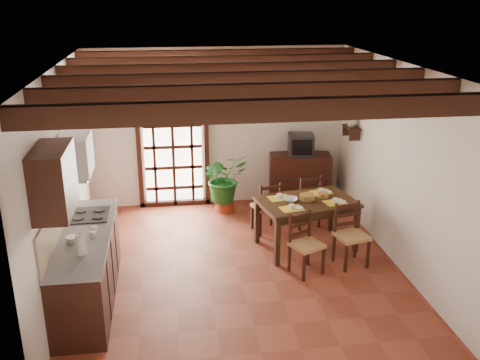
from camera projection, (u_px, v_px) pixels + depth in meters
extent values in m
plane|color=brown|center=(237.00, 266.00, 7.58)|extent=(5.00, 5.00, 0.00)
cube|color=silver|center=(218.00, 128.00, 9.44)|extent=(4.50, 0.02, 2.80)
cube|color=silver|center=(275.00, 261.00, 4.78)|extent=(4.50, 0.02, 2.80)
cube|color=silver|center=(62.00, 181.00, 6.81)|extent=(0.02, 5.00, 2.80)
cube|color=silver|center=(397.00, 165.00, 7.41)|extent=(0.02, 5.00, 2.80)
cube|color=white|center=(237.00, 66.00, 6.64)|extent=(4.50, 5.00, 0.02)
cube|color=black|center=(269.00, 110.00, 4.72)|extent=(4.50, 0.14, 0.20)
cube|color=black|center=(253.00, 93.00, 5.50)|extent=(4.50, 0.14, 0.20)
cube|color=black|center=(241.00, 80.00, 6.29)|extent=(4.50, 0.14, 0.20)
cube|color=black|center=(232.00, 70.00, 7.07)|extent=(4.50, 0.14, 0.20)
cube|color=black|center=(225.00, 62.00, 7.86)|extent=(4.50, 0.14, 0.20)
cube|color=black|center=(219.00, 56.00, 8.64)|extent=(4.50, 0.14, 0.20)
cube|color=white|center=(173.00, 146.00, 9.43)|extent=(1.01, 0.02, 2.11)
cube|color=black|center=(170.00, 82.00, 9.00)|extent=(1.26, 0.10, 0.08)
cube|color=black|center=(139.00, 148.00, 9.30)|extent=(0.08, 0.10, 2.28)
cube|color=black|center=(206.00, 145.00, 9.46)|extent=(0.08, 0.10, 2.28)
cube|color=black|center=(173.00, 147.00, 9.36)|extent=(1.01, 0.03, 2.02)
cube|color=black|center=(88.00, 269.00, 6.61)|extent=(0.60, 2.20, 0.88)
cube|color=slate|center=(84.00, 235.00, 6.46)|extent=(0.64, 2.25, 0.04)
cube|color=tan|center=(58.00, 219.00, 6.34)|extent=(0.02, 2.20, 0.50)
cube|color=black|center=(54.00, 181.00, 5.47)|extent=(0.35, 0.80, 0.70)
cube|color=white|center=(75.00, 155.00, 6.67)|extent=(0.38, 0.60, 0.50)
cube|color=silver|center=(77.00, 175.00, 6.76)|extent=(0.32, 0.55, 0.04)
cube|color=black|center=(89.00, 215.00, 6.96)|extent=(0.50, 0.55, 0.02)
cylinder|color=white|center=(81.00, 245.00, 5.91)|extent=(0.11, 0.11, 0.24)
cylinder|color=silver|center=(72.00, 241.00, 6.20)|extent=(0.14, 0.14, 0.10)
cube|color=#301D0F|center=(307.00, 202.00, 7.91)|extent=(1.55, 1.16, 0.05)
cube|color=#301D0F|center=(307.00, 207.00, 7.94)|extent=(1.39, 1.04, 0.10)
cube|color=#301D0F|center=(331.00, 210.00, 8.59)|extent=(0.08, 0.08, 0.71)
cube|color=#301D0F|center=(257.00, 221.00, 8.18)|extent=(0.08, 0.08, 0.71)
cube|color=#301D0F|center=(356.00, 229.00, 7.90)|extent=(0.08, 0.08, 0.71)
cube|color=#301D0F|center=(277.00, 242.00, 7.49)|extent=(0.08, 0.08, 0.71)
cube|color=tan|center=(307.00, 245.00, 7.26)|extent=(0.51, 0.50, 0.05)
cube|color=black|center=(300.00, 227.00, 7.32)|extent=(0.37, 0.19, 0.43)
cube|color=black|center=(306.00, 259.00, 7.33)|extent=(0.49, 0.48, 0.42)
cube|color=tan|center=(352.00, 236.00, 7.48)|extent=(0.49, 0.47, 0.05)
cube|color=black|center=(347.00, 217.00, 7.55)|extent=(0.41, 0.12, 0.45)
cube|color=black|center=(351.00, 250.00, 7.55)|extent=(0.46, 0.45, 0.44)
cube|color=tan|center=(266.00, 207.00, 8.55)|extent=(0.48, 0.46, 0.05)
cube|color=black|center=(271.00, 197.00, 8.34)|extent=(0.39, 0.13, 0.43)
cube|color=black|center=(266.00, 219.00, 8.62)|extent=(0.45, 0.44, 0.42)
cube|color=tan|center=(305.00, 200.00, 8.77)|extent=(0.49, 0.48, 0.05)
cube|color=black|center=(311.00, 190.00, 8.54)|extent=(0.41, 0.13, 0.45)
cube|color=black|center=(305.00, 212.00, 8.84)|extent=(0.47, 0.45, 0.44)
cube|color=gold|center=(287.00, 207.00, 7.65)|extent=(0.32, 0.24, 0.01)
cube|color=gold|center=(334.00, 205.00, 7.75)|extent=(0.32, 0.24, 0.01)
cube|color=gold|center=(281.00, 196.00, 8.06)|extent=(0.32, 0.24, 0.01)
cube|color=gold|center=(325.00, 194.00, 8.16)|extent=(0.32, 0.24, 0.01)
cylinder|color=olive|center=(307.00, 197.00, 7.89)|extent=(0.22, 0.22, 0.09)
imported|color=white|center=(290.00, 200.00, 7.86)|extent=(0.27, 0.27, 0.05)
cube|color=black|center=(299.00, 179.00, 9.70)|extent=(1.14, 0.63, 0.92)
cube|color=black|center=(301.00, 144.00, 9.48)|extent=(0.48, 0.45, 0.37)
cube|color=black|center=(304.00, 148.00, 9.30)|extent=(0.35, 0.07, 0.28)
cube|color=white|center=(301.00, 106.00, 9.51)|extent=(0.25, 0.03, 0.32)
cone|color=maroon|center=(224.00, 205.00, 9.46)|extent=(0.36, 0.36, 0.22)
imported|color=#144C19|center=(224.00, 180.00, 9.31)|extent=(2.49, 2.32, 2.25)
cube|color=black|center=(352.00, 127.00, 8.84)|extent=(0.20, 0.42, 0.03)
cube|color=black|center=(355.00, 135.00, 8.71)|extent=(0.18, 0.03, 0.18)
cube|color=black|center=(348.00, 130.00, 9.03)|extent=(0.18, 0.03, 0.18)
imported|color=#B2BFB2|center=(352.00, 122.00, 8.81)|extent=(0.15, 0.15, 0.15)
sphere|color=gold|center=(353.00, 109.00, 8.74)|extent=(0.14, 0.14, 0.14)
cylinder|color=#144C19|center=(352.00, 118.00, 8.79)|extent=(0.01, 0.01, 0.28)
cube|color=brown|center=(359.00, 97.00, 8.68)|extent=(0.03, 0.32, 0.32)
cube|color=#C3B292|center=(358.00, 97.00, 8.68)|extent=(0.01, 0.26, 0.26)
cylinder|color=black|center=(310.00, 85.00, 7.43)|extent=(0.01, 0.01, 0.70)
cone|color=beige|center=(309.00, 111.00, 7.56)|extent=(0.36, 0.36, 0.14)
sphere|color=#FFD88C|center=(309.00, 117.00, 7.58)|extent=(0.09, 0.09, 0.09)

